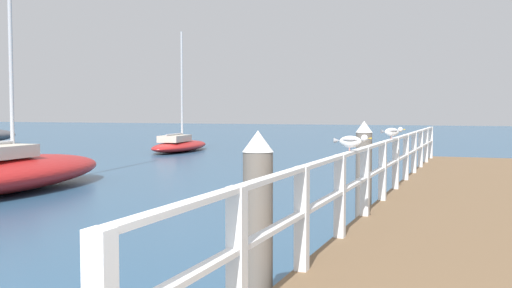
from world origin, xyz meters
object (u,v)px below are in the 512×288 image
seagull_background (392,132)px  boat_4 (180,145)px  dock_piling_far (364,172)px  dock_piling_near (258,225)px  seagull_foreground (351,141)px  boat_3 (2,172)px

seagull_background → boat_4: size_ratio=0.07×
boat_4 → dock_piling_far: bearing=-58.9°
dock_piling_near → seagull_foreground: 2.46m
dock_piling_near → boat_4: bearing=119.5°
boat_3 → boat_4: bearing=96.4°
dock_piling_near → boat_4: size_ratio=0.31×
dock_piling_near → boat_3: bearing=145.0°
dock_piling_near → boat_3: boat_3 is taller
dock_piling_far → boat_4: (-11.71, 15.38, -0.58)m
boat_3 → boat_4: (-2.77, 14.41, -0.17)m
dock_piling_far → dock_piling_near: bearing=-90.0°
boat_3 → boat_4: size_ratio=1.66×
seagull_background → boat_3: bearing=-127.1°
dock_piling_near → seagull_background: dock_piling_near is taller
seagull_foreground → boat_4: (-12.10, 18.34, -1.27)m
seagull_foreground → seagull_background: (-0.00, 3.62, 0.00)m
dock_piling_near → dock_piling_far: 5.29m
dock_piling_far → boat_4: bearing=127.3°
seagull_background → seagull_foreground: bearing=-35.2°
dock_piling_near → seagull_foreground: bearing=80.5°
dock_piling_far → boat_3: (-8.94, 0.96, -0.42)m
dock_piling_far → seagull_background: 1.03m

